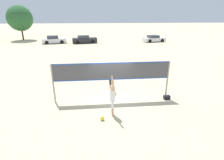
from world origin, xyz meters
TOP-DOWN VIEW (x-y plane):
  - ground_plane at (0.00, 0.00)m, footprint 200.00×200.00m
  - volleyball_net at (0.00, 0.00)m, footprint 7.19×0.10m
  - player_spiker at (-0.15, -1.81)m, footprint 0.28×0.71m
  - player_blocker at (0.02, 1.58)m, footprint 0.28×0.69m
  - volleyball at (-0.73, -2.25)m, footprint 0.22×0.22m
  - gear_bag at (3.52, -0.27)m, footprint 0.39×0.25m
  - parked_car_near at (10.67, 24.14)m, footprint 4.61×2.57m
  - parked_car_mid at (-8.56, 24.00)m, footprint 4.56×2.53m
  - parked_car_far at (-2.91, 23.76)m, footprint 4.73×2.45m
  - tree_left_cluster at (-15.96, 29.15)m, footprint 5.02×5.02m

SIDE VIEW (x-z plane):
  - ground_plane at x=0.00m, z-range 0.00..0.00m
  - volleyball at x=-0.73m, z-range 0.00..0.22m
  - gear_bag at x=3.52m, z-range 0.00..0.25m
  - parked_car_near at x=10.67m, z-range -0.06..1.22m
  - parked_car_mid at x=-8.56m, z-range -0.07..1.34m
  - parked_car_far at x=-2.91m, z-range -0.06..1.35m
  - player_blocker at x=0.02m, z-range 0.05..2.06m
  - player_spiker at x=-0.15m, z-range 0.06..2.23m
  - volleyball_net at x=0.00m, z-range 0.54..3.00m
  - tree_left_cluster at x=-15.96m, z-range 0.91..7.76m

